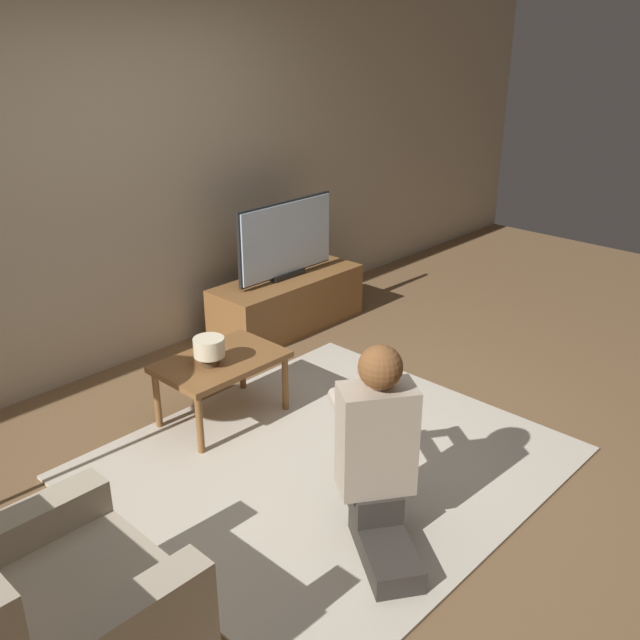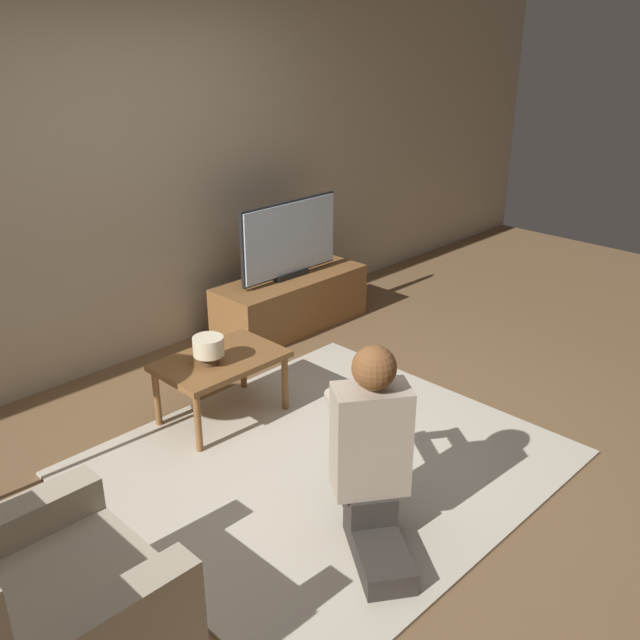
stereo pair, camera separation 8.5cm
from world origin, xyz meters
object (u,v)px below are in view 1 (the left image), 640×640
tv (286,239)px  person_kneeling (378,448)px  coffee_table (221,367)px  armchair (49,634)px  table_lamp (209,349)px

tv → person_kneeling: tv is taller
tv → coffee_table: bearing=-150.0°
tv → armchair: size_ratio=1.07×
tv → table_lamp: tv is taller
person_kneeling → table_lamp: 1.33m
table_lamp → coffee_table: bearing=10.7°
tv → coffee_table: tv is taller
coffee_table → person_kneeling: person_kneeling is taller
armchair → table_lamp: (1.55, 1.04, 0.22)m
table_lamp → armchair: bearing=-146.2°
armchair → table_lamp: 1.88m
tv → table_lamp: (-1.34, -0.74, -0.21)m
coffee_table → table_lamp: (-0.09, -0.02, 0.15)m
person_kneeling → table_lamp: (0.11, 1.33, 0.02)m
tv → armchair: (-2.89, -1.77, -0.43)m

